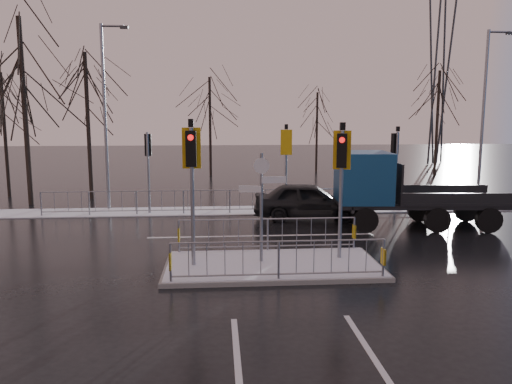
{
  "coord_description": "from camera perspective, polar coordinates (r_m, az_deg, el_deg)",
  "views": [
    {
      "loc": [
        -1.5,
        -13.44,
        4.22
      ],
      "look_at": [
        -0.28,
        2.39,
        1.8
      ],
      "focal_mm": 35.0,
      "sensor_mm": 36.0,
      "label": 1
    }
  ],
  "objects": [
    {
      "name": "tree_far_b",
      "position": [
        38.18,
        6.99,
        8.55
      ],
      "size": [
        3.25,
        3.25,
        6.14
      ],
      "color": "black",
      "rests_on": "ground"
    },
    {
      "name": "flatbed_truck",
      "position": [
        19.62,
        14.64,
        0.51
      ],
      "size": [
        6.37,
        2.72,
        2.88
      ],
      "color": "black",
      "rests_on": "ground"
    },
    {
      "name": "tree_near_b",
      "position": [
        26.76,
        -18.77,
        10.2
      ],
      "size": [
        4.0,
        4.0,
        7.55
      ],
      "color": "black",
      "rests_on": "ground"
    },
    {
      "name": "street_lamp_right",
      "position": [
        25.04,
        24.68,
        8.28
      ],
      "size": [
        1.25,
        0.18,
        8.0
      ],
      "color": "gray",
      "rests_on": "ground"
    },
    {
      "name": "traffic_island",
      "position": [
        14.07,
        1.85,
        -7.14
      ],
      "size": [
        6.0,
        3.04,
        4.15
      ],
      "color": "slate",
      "rests_on": "ground"
    },
    {
      "name": "lane_markings",
      "position": [
        13.85,
        2.05,
        -9.06
      ],
      "size": [
        8.0,
        11.38,
        0.01
      ],
      "color": "silver",
      "rests_on": "ground"
    },
    {
      "name": "far_kerb_fixtures",
      "position": [
        21.84,
        0.35,
        0.24
      ],
      "size": [
        18.0,
        0.65,
        3.83
      ],
      "color": "gray",
      "rests_on": "ground"
    },
    {
      "name": "tree_far_a",
      "position": [
        35.45,
        -5.29,
        9.61
      ],
      "size": [
        3.75,
        3.75,
        7.08
      ],
      "color": "black",
      "rests_on": "ground"
    },
    {
      "name": "ground",
      "position": [
        14.17,
        1.9,
        -8.67
      ],
      "size": [
        120.0,
        120.0,
        0.0
      ],
      "primitive_type": "plane",
      "color": "black",
      "rests_on": "ground"
    },
    {
      "name": "tree_far_c",
      "position": [
        37.78,
        20.1,
        9.56
      ],
      "size": [
        4.0,
        4.0,
        7.55
      ],
      "color": "black",
      "rests_on": "ground"
    },
    {
      "name": "street_lamp_left",
      "position": [
        23.47,
        -16.75,
        8.97
      ],
      "size": [
        1.25,
        0.18,
        8.2
      ],
      "color": "gray",
      "rests_on": "ground"
    },
    {
      "name": "tree_near_a",
      "position": [
        26.11,
        -25.14,
        12.02
      ],
      "size": [
        4.75,
        4.75,
        8.97
      ],
      "color": "black",
      "rests_on": "ground"
    },
    {
      "name": "tree_near_c",
      "position": [
        29.1,
        -26.92,
        8.3
      ],
      "size": [
        3.5,
        3.5,
        6.61
      ],
      "color": "black",
      "rests_on": "ground"
    },
    {
      "name": "snow_verge",
      "position": [
        22.49,
        -0.51,
        -2.09
      ],
      "size": [
        30.0,
        2.0,
        0.04
      ],
      "primitive_type": "cube",
      "color": "white",
      "rests_on": "ground"
    },
    {
      "name": "pylon_wires",
      "position": [
        47.66,
        19.13,
        16.43
      ],
      "size": [
        70.0,
        2.38,
        19.97
      ],
      "color": "#2D3033",
      "rests_on": "ground"
    },
    {
      "name": "car_far_lane",
      "position": [
        20.69,
        5.97,
        -1.0
      ],
      "size": [
        4.65,
        2.3,
        1.52
      ],
      "primitive_type": "imported",
      "rotation": [
        0.0,
        0.0,
        1.46
      ],
      "color": "black",
      "rests_on": "ground"
    }
  ]
}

